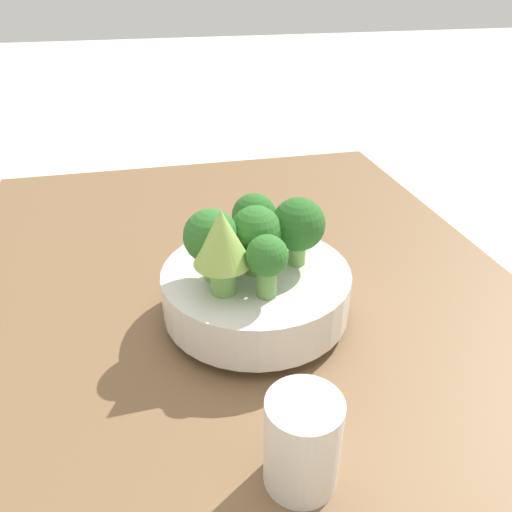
% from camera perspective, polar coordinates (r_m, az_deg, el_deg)
% --- Properties ---
extents(ground_plane, '(6.00, 6.00, 0.00)m').
position_cam_1_polar(ground_plane, '(0.68, -1.57, -8.88)').
color(ground_plane, beige).
extents(table, '(1.08, 0.79, 0.04)m').
position_cam_1_polar(table, '(0.66, -1.60, -7.44)').
color(table, brown).
rests_on(table, ground_plane).
extents(bowl, '(0.23, 0.23, 0.07)m').
position_cam_1_polar(bowl, '(0.61, -0.00, -4.01)').
color(bowl, silver).
rests_on(bowl, table).
extents(broccoli_floret_left, '(0.06, 0.06, 0.07)m').
position_cam_1_polar(broccoli_floret_left, '(0.63, -0.21, 4.46)').
color(broccoli_floret_left, '#7AB256').
rests_on(broccoli_floret_left, bowl).
extents(romanesco_piece_near, '(0.06, 0.06, 0.10)m').
position_cam_1_polar(romanesco_piece_near, '(0.52, -3.92, 1.63)').
color(romanesco_piece_near, '#6BA34C').
rests_on(romanesco_piece_near, bowl).
extents(broccoli_floret_back, '(0.06, 0.06, 0.08)m').
position_cam_1_polar(broccoli_floret_back, '(0.58, 4.85, 3.47)').
color(broccoli_floret_back, '#7AB256').
rests_on(broccoli_floret_back, bowl).
extents(broccoli_floret_right, '(0.05, 0.05, 0.07)m').
position_cam_1_polar(broccoli_floret_right, '(0.53, 1.26, -0.43)').
color(broccoli_floret_right, '#609347').
rests_on(broccoli_floret_right, bowl).
extents(broccoli_floret_front, '(0.06, 0.06, 0.09)m').
position_cam_1_polar(broccoli_floret_front, '(0.55, -5.17, 2.05)').
color(broccoli_floret_front, '#7AB256').
rests_on(broccoli_floret_front, bowl).
extents(broccoli_floret_center, '(0.06, 0.06, 0.08)m').
position_cam_1_polar(broccoli_floret_center, '(0.57, -0.00, 2.45)').
color(broccoli_floret_center, '#7AB256').
rests_on(broccoli_floret_center, bowl).
extents(cup, '(0.06, 0.06, 0.09)m').
position_cam_1_polar(cup, '(0.44, 4.68, -20.54)').
color(cup, silver).
rests_on(cup, table).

